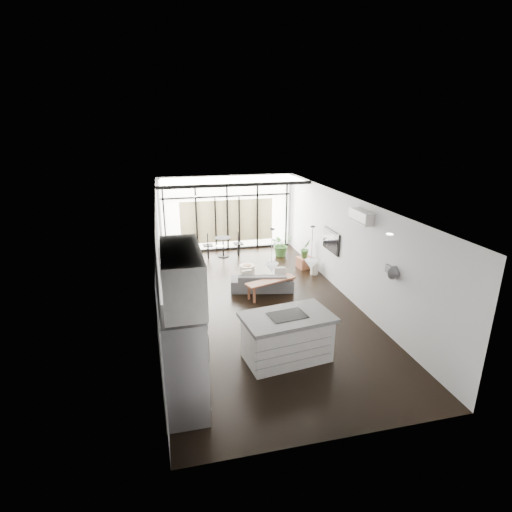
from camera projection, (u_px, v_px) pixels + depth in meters
name	position (u px, v px, depth m)	size (l,w,h in m)	color
floor	(259.00, 303.00, 10.77)	(5.00, 10.00, 0.00)	black
ceiling	(259.00, 201.00, 9.87)	(5.00, 10.00, 0.00)	white
wall_left	(160.00, 262.00, 9.77)	(0.02, 10.00, 2.80)	#BDBDC0
wall_right	(348.00, 247.00, 10.87)	(0.02, 10.00, 2.80)	#BDBDC0
wall_back	(227.00, 213.00, 14.93)	(5.00, 0.02, 2.80)	#BDBDC0
wall_front	(342.00, 362.00, 5.72)	(5.00, 0.02, 2.80)	#BDBDC0
glazing	(227.00, 214.00, 14.82)	(5.00, 0.20, 2.80)	black
skylight	(231.00, 180.00, 13.57)	(4.70, 1.90, 0.06)	white
neighbour_building	(227.00, 221.00, 14.98)	(3.50, 0.02, 1.60)	beige
island	(287.00, 337.00, 8.13)	(1.80, 1.07, 0.98)	white
cooktop	(287.00, 315.00, 7.97)	(0.74, 0.49, 0.01)	black
fridge	(184.00, 366.00, 6.45)	(0.71, 0.88, 1.83)	#9D9DA2
appliance_column	(189.00, 329.00, 7.11)	(0.60, 0.63, 2.32)	white
upper_cabinets	(182.00, 275.00, 6.33)	(0.62, 1.75, 0.86)	white
pendant_left	(272.00, 268.00, 7.59)	(0.26, 0.26, 0.18)	white
pendant_right	(311.00, 264.00, 7.77)	(0.26, 0.26, 0.18)	white
sofa	(262.00, 278.00, 11.54)	(1.80, 0.53, 0.70)	#49494B
console_bench	(271.00, 288.00, 11.15)	(1.49, 0.37, 0.48)	brown
pouf	(247.00, 271.00, 12.55)	(0.48, 0.48, 0.38)	beige
crate	(305.00, 263.00, 13.34)	(0.47, 0.47, 0.36)	brown
plant_tall	(281.00, 247.00, 14.47)	(0.77, 0.85, 0.67)	#3B6C2F
plant_crate	(305.00, 254.00, 13.23)	(0.34, 0.62, 0.28)	#3B6C2F
milk_can	(314.00, 267.00, 12.73)	(0.25, 0.25, 0.49)	beige
bistro_set	(223.00, 248.00, 14.38)	(1.39, 0.56, 0.67)	black
tv	(331.00, 241.00, 11.82)	(0.05, 1.10, 0.65)	black
ac_unit	(361.00, 216.00, 9.77)	(0.22, 0.90, 0.30)	silver
framed_art	(161.00, 262.00, 9.27)	(0.04, 0.70, 0.90)	black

